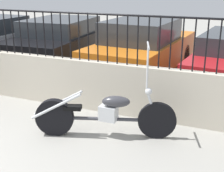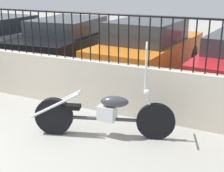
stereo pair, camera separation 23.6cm
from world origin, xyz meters
The scene contains 5 objects.
low_wall centered at (0.00, 3.14, 0.48)m, with size 10.70×0.18×0.96m.
fence_railing centered at (0.00, 3.14, 1.54)m, with size 10.70×0.04×0.89m.
motorcycle_dark_grey centered at (1.70, 2.14, 0.38)m, with size 2.22×0.91×1.51m.
car_black centered at (-1.26, 6.08, 0.70)m, with size 2.06×4.59×1.36m.
car_orange centered at (1.27, 5.87, 0.72)m, with size 2.05×4.27×1.45m.
Camera 1 is at (3.64, -1.96, 2.37)m, focal length 50.00 mm.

